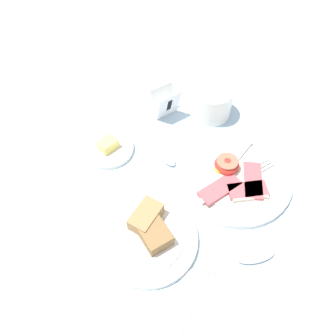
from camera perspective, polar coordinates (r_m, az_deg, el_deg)
name	(u,v)px	position (r m, az deg, el deg)	size (l,w,h in m)	color
ground_plane	(198,187)	(0.68, 5.28, -3.30)	(3.00, 3.00, 0.00)	#A3BCD1
breakfast_plate	(233,175)	(0.70, 11.21, -1.25)	(0.24, 0.24, 0.04)	silver
bread_plate	(149,236)	(0.61, -3.33, -11.68)	(0.18, 0.18, 0.05)	silver
sugar_cup	(212,102)	(0.80, 7.72, 11.37)	(0.09, 0.09, 0.07)	white
butter_dish	(109,148)	(0.74, -10.27, 3.39)	(0.11, 0.11, 0.03)	silver
number_card	(166,103)	(0.79, -0.34, 11.25)	(0.06, 0.05, 0.07)	white
teaspoon_by_saucer	(241,260)	(0.62, 12.54, -15.42)	(0.19, 0.08, 0.01)	silver
teaspoon_near_cup	(159,147)	(0.74, -1.55, 3.60)	(0.03, 0.19, 0.01)	silver
fork_on_cloth	(191,305)	(0.58, 4.11, -22.70)	(0.17, 0.10, 0.01)	silver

